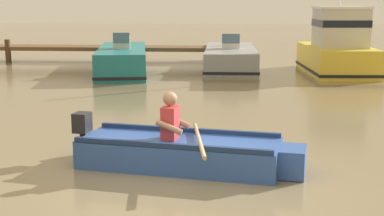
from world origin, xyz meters
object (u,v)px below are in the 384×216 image
object	(u,v)px
moored_boat_teal	(123,60)
moored_boat_grey	(230,58)
rowboat_with_person	(184,152)
moored_boat_yellow	(337,49)

from	to	relation	value
moored_boat_teal	moored_boat_grey	xyz separation A→B (m)	(3.98, 1.79, -0.06)
rowboat_with_person	moored_boat_yellow	distance (m)	12.60
moored_boat_teal	moored_boat_grey	bearing A→B (deg)	24.16
rowboat_with_person	moored_boat_grey	xyz separation A→B (m)	(0.61, 13.32, 0.13)
moored_boat_teal	moored_boat_yellow	xyz separation A→B (m)	(7.85, 0.22, 0.45)
moored_boat_grey	moored_boat_yellow	size ratio (longest dim) A/B	1.23
moored_boat_teal	moored_boat_grey	distance (m)	4.36
moored_boat_grey	moored_boat_teal	bearing A→B (deg)	-155.84
rowboat_with_person	moored_boat_teal	world-z (taller)	moored_boat_teal
moored_boat_teal	moored_boat_grey	size ratio (longest dim) A/B	1.02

